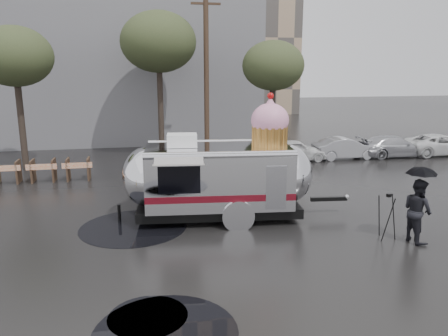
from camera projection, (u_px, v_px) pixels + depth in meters
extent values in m
plane|color=black|center=(196.00, 269.00, 11.14)|extent=(120.00, 120.00, 0.00)
cylinder|color=black|center=(148.00, 316.00, 9.01)|extent=(1.66, 1.66, 0.01)
cylinder|color=black|center=(165.00, 333.00, 8.45)|extent=(2.85, 2.85, 0.01)
cylinder|color=black|center=(133.00, 227.00, 14.00)|extent=(3.41, 3.41, 0.01)
cube|color=slate|center=(97.00, 46.00, 31.85)|extent=(22.00, 12.00, 13.00)
cylinder|color=#473323|center=(206.00, 77.00, 23.97)|extent=(0.28, 0.28, 9.00)
cube|color=#473323|center=(206.00, 4.00, 23.11)|extent=(1.60, 0.12, 0.12)
cylinder|color=#382D26|center=(20.00, 110.00, 21.59)|extent=(0.32, 0.32, 5.85)
ellipsoid|color=#313B20|center=(15.00, 56.00, 21.00)|extent=(3.64, 3.64, 2.86)
cylinder|color=#382D26|center=(160.00, 97.00, 24.71)|extent=(0.32, 0.32, 6.75)
ellipsoid|color=#313B20|center=(158.00, 42.00, 24.03)|extent=(4.20, 4.20, 3.30)
cylinder|color=#382D26|center=(272.00, 110.00, 24.08)|extent=(0.32, 0.32, 5.40)
ellipsoid|color=#313B20|center=(273.00, 65.00, 23.54)|extent=(3.36, 3.36, 2.64)
cube|color=#473323|center=(19.00, 172.00, 19.34)|extent=(0.08, 0.80, 1.00)
cube|color=#E5590C|center=(5.00, 168.00, 18.84)|extent=(1.30, 0.04, 0.25)
cube|color=#473323|center=(33.00, 171.00, 19.45)|extent=(0.08, 0.80, 1.00)
cube|color=#473323|center=(54.00, 170.00, 19.62)|extent=(0.08, 0.80, 1.00)
cube|color=#E5590C|center=(41.00, 167.00, 19.12)|extent=(1.30, 0.04, 0.25)
cube|color=#473323|center=(68.00, 169.00, 19.74)|extent=(0.08, 0.80, 1.00)
cube|color=#473323|center=(89.00, 169.00, 19.91)|extent=(0.08, 0.80, 1.00)
cube|color=#E5590C|center=(77.00, 165.00, 19.40)|extent=(1.30, 0.04, 0.25)
imported|color=silver|center=(294.00, 148.00, 23.77)|extent=(4.00, 1.80, 1.40)
imported|color=#B2B2B7|center=(345.00, 146.00, 24.33)|extent=(4.00, 1.80, 1.40)
imported|color=#B2B2B7|center=(394.00, 144.00, 24.89)|extent=(4.20, 1.80, 1.44)
imported|color=silver|center=(441.00, 142.00, 25.45)|extent=(4.40, 1.90, 1.50)
cube|color=silver|center=(218.00, 174.00, 14.64)|extent=(4.96, 2.94, 1.94)
ellipsoid|color=silver|center=(287.00, 173.00, 14.85)|extent=(1.85, 2.62, 1.94)
ellipsoid|color=silver|center=(147.00, 176.00, 14.42)|extent=(1.85, 2.62, 1.94)
cube|color=black|center=(218.00, 207.00, 14.89)|extent=(5.57, 2.68, 0.32)
cylinder|color=black|center=(238.00, 217.00, 13.87)|extent=(0.77, 0.31, 0.75)
cylinder|color=black|center=(230.00, 197.00, 16.02)|extent=(0.77, 0.31, 0.75)
cylinder|color=silver|center=(239.00, 217.00, 13.71)|extent=(1.04, 0.21, 1.03)
cube|color=black|center=(329.00, 199.00, 15.21)|extent=(1.30, 0.26, 0.13)
sphere|color=silver|center=(347.00, 197.00, 15.25)|extent=(0.19, 0.19, 0.17)
cylinder|color=black|center=(119.00, 213.00, 14.61)|extent=(0.12, 0.12, 0.54)
cube|color=#510A13|center=(221.00, 199.00, 13.55)|extent=(4.71, 0.51, 0.22)
cube|color=#510A13|center=(215.00, 179.00, 15.94)|extent=(4.71, 0.51, 0.22)
cube|color=black|center=(179.00, 180.00, 13.27)|extent=(1.29, 0.16, 0.86)
cube|color=#B7B1A9|center=(179.00, 165.00, 12.90)|extent=(1.55, 0.68, 0.15)
cube|color=silver|center=(276.00, 188.00, 13.62)|extent=(0.65, 0.09, 1.40)
cube|color=white|center=(182.00, 140.00, 14.26)|extent=(1.03, 0.79, 0.41)
cylinder|color=#CC8D3F|center=(270.00, 136.00, 14.50)|extent=(1.23, 1.23, 0.65)
ellipsoid|color=#F69FC3|center=(270.00, 120.00, 14.38)|extent=(1.37, 1.37, 1.12)
cone|color=#F69FC3|center=(270.00, 103.00, 14.26)|extent=(0.59, 0.59, 0.43)
sphere|color=red|center=(271.00, 96.00, 14.20)|extent=(0.24, 0.24, 0.22)
imported|color=black|center=(417.00, 211.00, 12.71)|extent=(0.60, 0.96, 1.89)
imported|color=black|center=(421.00, 178.00, 12.49)|extent=(1.08, 1.08, 0.73)
cylinder|color=black|center=(417.00, 214.00, 12.74)|extent=(0.02, 0.02, 1.65)
cylinder|color=black|center=(394.00, 217.00, 13.01)|extent=(0.07, 0.31, 1.35)
cylinder|color=black|center=(379.00, 216.00, 13.10)|extent=(0.26, 0.20, 1.35)
cylinder|color=black|center=(388.00, 220.00, 12.71)|extent=(0.29, 0.14, 1.35)
cube|color=black|center=(389.00, 195.00, 12.79)|extent=(0.13, 0.11, 0.10)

